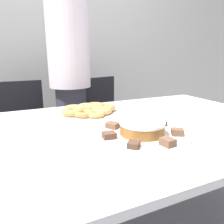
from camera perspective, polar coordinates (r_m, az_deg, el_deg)
wall_back at (r=2.56m, az=-16.65°, el=19.02°), size 8.00×0.05×2.60m
table at (r=1.06m, az=-0.54°, el=-7.75°), size 1.89×1.06×0.75m
person_standing at (r=1.81m, az=-10.90°, el=8.20°), size 0.33×0.33×1.67m
office_chair_left at (r=1.97m, az=-21.97°, el=-6.43°), size 0.46×0.46×0.87m
office_chair_right at (r=2.13m, az=-1.31°, el=-3.78°), size 0.54×0.54×0.87m
plate_cake at (r=0.94m, az=7.77°, el=-5.93°), size 0.40×0.40×0.01m
plate_donuts at (r=1.27m, az=-5.74°, el=-0.41°), size 0.37×0.37×0.01m
frosted_cake at (r=0.93m, az=7.84°, el=-4.02°), size 0.19×0.19×0.06m
lamington_0 at (r=1.05m, az=12.65°, el=-3.02°), size 0.06×0.06×0.02m
lamington_1 at (r=1.07m, az=5.87°, el=-2.32°), size 0.06×0.06×0.02m
lamington_2 at (r=1.00m, az=0.11°, el=-3.50°), size 0.07×0.07×0.02m
lamington_3 at (r=0.88m, az=-0.77°, el=-6.08°), size 0.06×0.05×0.02m
lamington_4 at (r=0.80m, az=5.69°, el=-8.44°), size 0.06×0.06×0.02m
lamington_5 at (r=0.84m, az=14.34°, el=-7.61°), size 0.05×0.06×0.03m
lamington_6 at (r=0.95m, az=16.71°, el=-5.01°), size 0.06×0.06×0.03m
donut_0 at (r=1.26m, az=-5.76°, el=0.50°), size 0.13×0.13×0.03m
donut_1 at (r=1.18m, az=-4.33°, el=-0.47°), size 0.10×0.10×0.03m
donut_2 at (r=1.24m, az=-2.74°, el=0.37°), size 0.12×0.12×0.03m
donut_3 at (r=1.30m, az=-1.92°, el=1.13°), size 0.13×0.13×0.04m
donut_4 at (r=1.33m, az=-4.52°, el=1.44°), size 0.12×0.12×0.04m
donut_5 at (r=1.33m, az=-6.54°, el=1.32°), size 0.12×0.12×0.03m
donut_6 at (r=1.31m, az=-10.05°, el=0.90°), size 0.11×0.11×0.03m
donut_7 at (r=1.23m, az=-10.18°, el=0.15°), size 0.12×0.12×0.04m
donut_8 at (r=1.20m, az=-7.37°, el=-0.35°), size 0.11×0.11×0.03m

